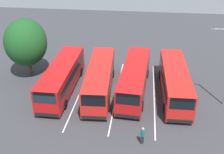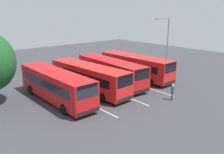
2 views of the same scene
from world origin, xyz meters
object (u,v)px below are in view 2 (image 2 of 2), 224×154
at_px(bus_center_left, 89,77).
at_px(street_lamp, 166,42).
at_px(bus_far_right, 136,66).
at_px(pedestrian, 172,91).
at_px(bus_far_left, 56,85).
at_px(bus_center_right, 111,71).

bearing_deg(bus_center_left, street_lamp, 82.69).
xyz_separation_m(bus_center_left, bus_far_right, (-0.46, 8.06, 0.00)).
bearing_deg(bus_center_left, pedestrian, 28.38).
bearing_deg(street_lamp, bus_far_left, 2.26).
distance_m(bus_far_left, pedestrian, 11.90).
xyz_separation_m(bus_far_left, bus_far_right, (-0.57, 12.25, 0.00)).
xyz_separation_m(bus_far_right, street_lamp, (1.31, 4.76, 2.94)).
height_order(bus_far_left, pedestrian, bus_far_left).
relative_size(pedestrian, street_lamp, 0.21).
bearing_deg(street_lamp, pedestrian, 45.91).
bearing_deg(pedestrian, bus_center_right, -17.74).
bearing_deg(bus_far_left, bus_center_right, 94.66).
height_order(bus_far_right, street_lamp, street_lamp).
bearing_deg(pedestrian, bus_far_right, -46.45).
relative_size(bus_far_left, street_lamp, 1.39).
relative_size(bus_center_right, bus_far_right, 1.01).
height_order(pedestrian, street_lamp, street_lamp).
xyz_separation_m(bus_center_right, bus_far_right, (0.13, 4.31, 0.00)).
height_order(bus_far_left, bus_far_right, same).
bearing_deg(bus_center_left, bus_far_left, -92.03).
height_order(bus_far_left, street_lamp, street_lamp).
height_order(bus_center_right, street_lamp, street_lamp).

